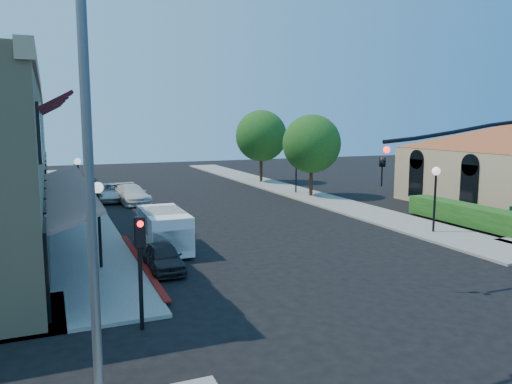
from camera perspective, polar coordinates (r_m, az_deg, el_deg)
name	(u,v)px	position (r m, az deg, el deg)	size (l,w,h in m)	color
ground	(401,308)	(17.11, 16.29, -12.57)	(120.00, 120.00, 0.00)	black
sidewalk_left	(72,200)	(39.82, -20.25, -0.90)	(3.50, 50.00, 0.12)	gray
sidewalk_right	(283,188)	(44.09, 3.09, 0.41)	(3.50, 50.00, 0.12)	gray
curb_red_strip	(141,265)	(21.47, -12.96, -8.18)	(0.25, 10.00, 0.06)	maroon
hedge	(464,225)	(31.18, 22.72, -3.53)	(1.40, 8.00, 1.10)	#1B4614
street_tree_a	(312,144)	(39.31, 6.37, 5.50)	(4.56, 4.56, 6.48)	black
street_tree_b	(261,136)	(48.29, 0.59, 6.43)	(4.94, 4.94, 7.02)	black
signal_mast_arm	(505,170)	(21.31, 26.54, 2.25)	(8.01, 0.39, 6.00)	black
secondary_signal	(140,252)	(14.41, -13.10, -6.69)	(0.28, 0.42, 3.32)	black
cobra_streetlight	(107,155)	(10.44, -16.71, 4.06)	(3.60, 0.25, 9.31)	#595B5E
lamppost_left_near	(98,203)	(20.68, -17.57, -1.20)	(0.44, 0.44, 3.57)	black
lamppost_left_far	(78,171)	(34.55, -19.68, 2.30)	(0.44, 0.44, 3.57)	black
lamppost_right_near	(436,183)	(27.85, 19.84, 1.00)	(0.44, 0.44, 3.57)	black
lamppost_right_far	(296,161)	(41.02, 4.62, 3.58)	(0.44, 0.44, 3.57)	black
white_van	(164,228)	(23.31, -10.45, -4.08)	(1.92, 4.24, 1.87)	white
parked_car_a	(163,257)	(20.42, -10.54, -7.34)	(1.31, 3.26, 1.11)	black
parked_car_b	(165,223)	(26.47, -10.36, -3.55)	(1.40, 4.01, 1.32)	#BABCC0
parked_car_c	(132,194)	(37.34, -14.04, -0.25)	(1.90, 4.67, 1.35)	silver
parked_car_d	(109,192)	(38.93, -16.48, -0.05)	(2.16, 4.68, 1.30)	#B8BCBE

